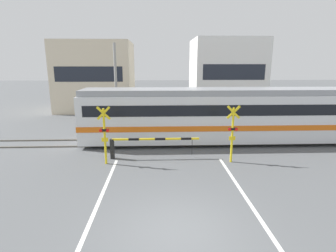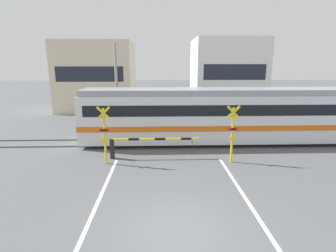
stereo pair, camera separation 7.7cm
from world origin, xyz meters
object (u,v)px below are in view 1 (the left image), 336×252
at_px(crossing_barrier_near, 138,143).
at_px(crossing_barrier_far, 187,120).
at_px(crossing_signal_left, 105,133).
at_px(pedestrian, 178,114).
at_px(commuter_train, 246,114).
at_px(crossing_signal_right, 232,132).

bearing_deg(crossing_barrier_near, crossing_barrier_far, 60.67).
height_order(crossing_signal_left, pedestrian, crossing_signal_left).
relative_size(commuter_train, pedestrian, 12.92).
bearing_deg(crossing_signal_right, crossing_signal_left, 180.00).
relative_size(commuter_train, crossing_signal_right, 7.04).
bearing_deg(crossing_barrier_far, crossing_barrier_near, -119.33).
height_order(crossing_signal_right, pedestrian, crossing_signal_right).
relative_size(commuter_train, crossing_barrier_near, 4.39).
bearing_deg(commuter_train, pedestrian, 128.33).
xyz_separation_m(crossing_barrier_far, pedestrian, (-0.49, 2.00, 0.09)).
bearing_deg(crossing_signal_right, pedestrian, 103.49).
height_order(commuter_train, crossing_barrier_near, commuter_train).
relative_size(crossing_barrier_near, crossing_signal_right, 1.61).
bearing_deg(crossing_signal_right, crossing_barrier_near, 171.20).
distance_m(commuter_train, crossing_signal_left, 8.97).
distance_m(commuter_train, pedestrian, 6.39).
xyz_separation_m(commuter_train, crossing_signal_left, (-8.23, -3.56, -0.22)).
relative_size(crossing_barrier_near, crossing_signal_left, 1.61).
distance_m(crossing_barrier_near, crossing_signal_right, 4.92).
xyz_separation_m(commuter_train, crossing_signal_right, (-1.88, -3.56, -0.22)).
xyz_separation_m(crossing_barrier_far, crossing_signal_right, (1.55, -6.52, 0.79)).
height_order(crossing_barrier_near, crossing_signal_left, crossing_signal_left).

